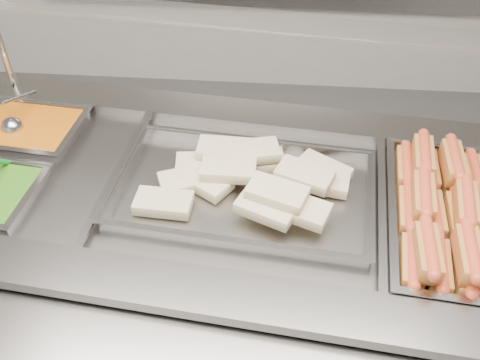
# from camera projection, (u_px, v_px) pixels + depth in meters

# --- Properties ---
(steam_counter) EXTENTS (2.15, 1.12, 0.99)m
(steam_counter) POSITION_uv_depth(u_px,v_px,m) (225.00, 283.00, 1.94)
(steam_counter) COLOR slate
(steam_counter) RESTS_ON ground
(sneeze_guard) EXTENTS (1.84, 0.51, 0.48)m
(sneeze_guard) POSITION_uv_depth(u_px,v_px,m) (236.00, 23.00, 1.51)
(sneeze_guard) COLOR silver
(sneeze_guard) RESTS_ON steam_counter
(pan_hotdogs) EXTENTS (0.43, 0.64, 0.11)m
(pan_hotdogs) POSITION_uv_depth(u_px,v_px,m) (455.00, 225.00, 1.54)
(pan_hotdogs) COLOR gray
(pan_hotdogs) RESTS_ON steam_counter
(pan_wraps) EXTENTS (0.79, 0.51, 0.08)m
(pan_wraps) POSITION_uv_depth(u_px,v_px,m) (244.00, 194.00, 1.62)
(pan_wraps) COLOR gray
(pan_wraps) RESTS_ON steam_counter
(pan_beans) EXTENTS (0.36, 0.30, 0.11)m
(pan_beans) POSITION_uv_depth(u_px,v_px,m) (32.00, 137.00, 1.85)
(pan_beans) COLOR gray
(pan_beans) RESTS_ON steam_counter
(hotdogs_in_buns) EXTENTS (0.33, 0.59, 0.13)m
(hotdogs_in_buns) POSITION_uv_depth(u_px,v_px,m) (448.00, 213.00, 1.50)
(hotdogs_in_buns) COLOR brown
(hotdogs_in_buns) RESTS_ON pan_hotdogs
(tortilla_wraps) EXTENTS (0.65, 0.38, 0.10)m
(tortilla_wraps) POSITION_uv_depth(u_px,v_px,m) (252.00, 178.00, 1.61)
(tortilla_wraps) COLOR tan
(tortilla_wraps) RESTS_ON pan_wraps
(ladle) EXTENTS (0.08, 0.22, 0.15)m
(ladle) POSITION_uv_depth(u_px,v_px,m) (13.00, 126.00, 1.80)
(ladle) COLOR #A3A4A8
(ladle) RESTS_ON pan_beans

